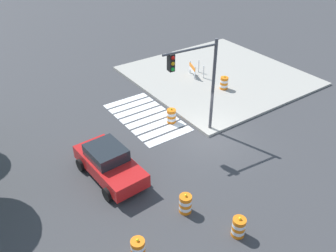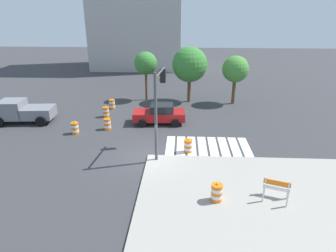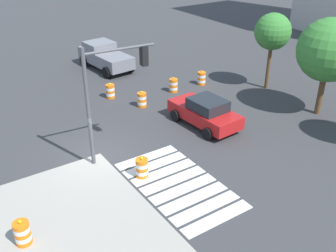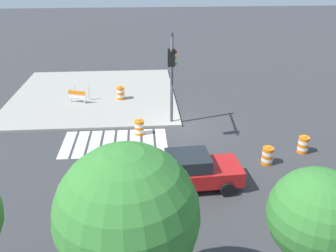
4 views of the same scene
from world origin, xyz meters
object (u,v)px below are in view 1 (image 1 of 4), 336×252
at_px(sports_car, 109,163).
at_px(traffic_barrel_median_far, 138,249).
at_px(traffic_light_pole, 197,74).
at_px(traffic_barrel_median_near, 171,116).
at_px(traffic_barrel_on_sidewalk, 224,83).
at_px(construction_barricade, 194,69).
at_px(traffic_barrel_near_corner, 185,204).
at_px(traffic_barrel_crosswalk_end, 239,227).

height_order(sports_car, traffic_barrel_median_far, sports_car).
bearing_deg(traffic_light_pole, traffic_barrel_median_near, 8.48).
xyz_separation_m(traffic_barrel_on_sidewalk, construction_barricade, (2.97, 0.38, 0.12)).
distance_m(traffic_barrel_median_far, traffic_barrel_on_sidewalk, 14.97).
height_order(sports_car, construction_barricade, sports_car).
xyz_separation_m(traffic_barrel_on_sidewalk, traffic_light_pole, (-3.25, 5.29, 3.31)).
xyz_separation_m(traffic_barrel_near_corner, traffic_barrel_median_far, (-0.85, 2.92, 0.00)).
bearing_deg(sports_car, traffic_barrel_median_near, -66.69).
xyz_separation_m(sports_car, traffic_barrel_median_far, (-4.92, 1.28, -0.36)).
bearing_deg(traffic_barrel_median_far, traffic_barrel_on_sidewalk, -55.01).
relative_size(traffic_barrel_crosswalk_end, traffic_barrel_median_near, 1.00).
distance_m(traffic_barrel_crosswalk_end, traffic_light_pole, 8.19).
height_order(traffic_barrel_median_near, traffic_barrel_on_sidewalk, traffic_barrel_on_sidewalk).
relative_size(traffic_barrel_crosswalk_end, construction_barricade, 0.72).
relative_size(construction_barricade, traffic_light_pole, 0.26).
xyz_separation_m(traffic_barrel_crosswalk_end, traffic_barrel_on_sidewalk, (10.02, -8.34, 0.15)).
xyz_separation_m(traffic_barrel_median_near, construction_barricade, (4.31, -5.20, 0.27)).
bearing_deg(traffic_light_pole, traffic_barrel_near_corner, 137.93).
relative_size(sports_car, traffic_barrel_median_near, 4.32).
distance_m(traffic_barrel_crosswalk_end, traffic_barrel_on_sidewalk, 13.04).
xyz_separation_m(traffic_barrel_median_far, construction_barricade, (11.56, -11.89, 0.27)).
relative_size(traffic_barrel_near_corner, traffic_barrel_median_far, 1.00).
xyz_separation_m(sports_car, traffic_barrel_on_sidewalk, (3.67, -10.98, -0.21)).
bearing_deg(traffic_barrel_crosswalk_end, traffic_barrel_on_sidewalk, -39.79).
bearing_deg(construction_barricade, traffic_barrel_near_corner, 140.07).
distance_m(traffic_barrel_median_near, traffic_light_pole, 3.96).
height_order(traffic_barrel_median_far, construction_barricade, construction_barricade).
xyz_separation_m(traffic_barrel_median_near, traffic_light_pole, (-1.91, -0.28, 3.46)).
distance_m(sports_car, traffic_barrel_near_corner, 4.40).
bearing_deg(traffic_barrel_median_near, traffic_barrel_near_corner, 149.50).
bearing_deg(traffic_barrel_on_sidewalk, traffic_barrel_median_far, 124.99).
bearing_deg(construction_barricade, traffic_barrel_on_sidewalk, -172.80).
height_order(traffic_barrel_near_corner, traffic_barrel_median_near, same).
bearing_deg(sports_car, traffic_barrel_median_far, 165.35).
bearing_deg(traffic_barrel_crosswalk_end, sports_car, 22.54).
distance_m(construction_barricade, traffic_light_pole, 8.54).
bearing_deg(traffic_light_pole, traffic_barrel_on_sidewalk, -58.44).
xyz_separation_m(traffic_barrel_near_corner, traffic_light_pole, (4.49, -4.05, 3.46)).
height_order(traffic_barrel_near_corner, construction_barricade, construction_barricade).
distance_m(traffic_barrel_near_corner, construction_barricade, 13.97).
bearing_deg(traffic_barrel_median_near, sports_car, 113.31).
relative_size(traffic_barrel_near_corner, traffic_barrel_crosswalk_end, 1.00).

